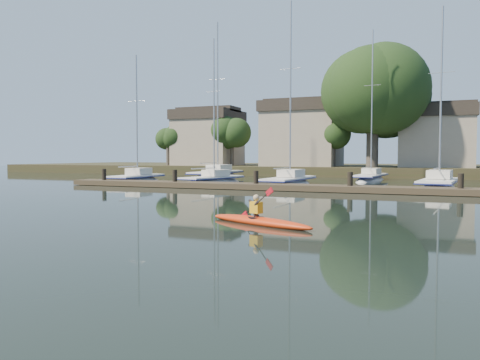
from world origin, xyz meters
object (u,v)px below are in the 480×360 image
at_px(sailboat_2, 289,188).
at_px(sailboat_3, 438,192).
at_px(dock, 301,187).
at_px(sailboat_0, 136,185).
at_px(sailboat_1, 213,186).
at_px(sailboat_6, 370,182).
at_px(kayak, 259,219).
at_px(sailboat_5, 217,180).

bearing_deg(sailboat_2, sailboat_3, 5.62).
bearing_deg(dock, sailboat_0, 165.65).
bearing_deg(sailboat_0, sailboat_2, 0.09).
distance_m(sailboat_0, sailboat_1, 6.49).
relative_size(dock, sailboat_6, 2.39).
height_order(dock, sailboat_3, sailboat_3).
relative_size(kayak, sailboat_2, 0.28).
bearing_deg(kayak, dock, 121.72).
xyz_separation_m(dock, sailboat_6, (2.65, 13.71, -0.37)).
height_order(dock, sailboat_0, sailboat_0).
distance_m(sailboat_2, sailboat_3, 10.06).
bearing_deg(sailboat_5, sailboat_6, 5.14).
relative_size(sailboat_1, sailboat_6, 0.87).
height_order(sailboat_0, sailboat_6, sailboat_6).
height_order(sailboat_5, sailboat_6, sailboat_5).
distance_m(sailboat_0, sailboat_2, 12.73).
bearing_deg(sailboat_6, sailboat_2, -111.83).
xyz_separation_m(sailboat_1, sailboat_3, (16.35, 0.02, -0.03)).
bearing_deg(sailboat_3, sailboat_0, -170.50).
relative_size(sailboat_0, sailboat_6, 0.81).
height_order(sailboat_1, sailboat_6, sailboat_6).
bearing_deg(kayak, sailboat_5, 139.75).
xyz_separation_m(sailboat_3, sailboat_5, (-19.61, 7.79, -0.01)).
distance_m(kayak, sailboat_5, 30.51).
xyz_separation_m(sailboat_1, sailboat_5, (-3.26, 7.81, -0.04)).
distance_m(kayak, dock, 14.70).
xyz_separation_m(dock, sailboat_2, (-2.06, 4.43, -0.39)).
relative_size(dock, sailboat_0, 2.94).
xyz_separation_m(kayak, sailboat_1, (-10.74, 19.30, -0.33)).
height_order(kayak, sailboat_2, sailboat_2).
bearing_deg(sailboat_0, sailboat_1, 6.16).
relative_size(kayak, sailboat_5, 0.25).
bearing_deg(sailboat_0, sailboat_5, 67.49).
relative_size(sailboat_0, sailboat_2, 0.80).
bearing_deg(sailboat_5, sailboat_3, -20.98).
relative_size(sailboat_2, sailboat_3, 1.10).
bearing_deg(sailboat_0, kayak, -49.69).
relative_size(sailboat_0, sailboat_5, 0.71).
xyz_separation_m(sailboat_2, sailboat_5, (-9.56, 8.17, -0.02)).
height_order(sailboat_3, sailboat_6, sailboat_6).
relative_size(dock, sailboat_3, 2.58).
xyz_separation_m(sailboat_0, sailboat_6, (17.42, 9.93, 0.02)).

